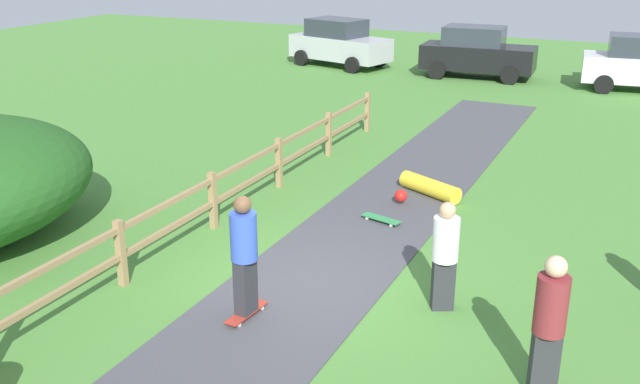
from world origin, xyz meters
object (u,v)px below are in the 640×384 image
at_px(skater_riding, 244,251).
at_px(bystander_white, 445,251).
at_px(skateboard_loose, 381,219).
at_px(parked_car_black, 477,52).
at_px(bystander_maroon, 549,320).
at_px(skater_fallen, 427,188).
at_px(parked_car_silver, 339,43).

bearing_deg(skater_riding, bystander_white, 31.23).
distance_m(skater_riding, skateboard_loose, 4.34).
xyz_separation_m(skateboard_loose, parked_car_black, (-1.95, 15.29, 0.87)).
xyz_separation_m(skateboard_loose, bystander_maroon, (3.66, -4.25, 0.93)).
relative_size(skater_fallen, bystander_maroon, 0.80).
relative_size(skater_riding, parked_car_black, 0.43).
height_order(skater_fallen, bystander_maroon, bystander_maroon).
bearing_deg(skateboard_loose, skater_fallen, 78.59).
distance_m(bystander_maroon, parked_car_black, 20.33).
bearing_deg(skateboard_loose, parked_car_black, 97.29).
height_order(skateboard_loose, parked_car_black, parked_car_black).
xyz_separation_m(skater_riding, skater_fallen, (0.83, 5.97, -0.86)).
relative_size(bystander_maroon, parked_car_black, 0.43).
xyz_separation_m(skateboard_loose, parked_car_silver, (-7.68, 15.30, 0.87)).
distance_m(skater_riding, parked_car_silver, 20.80).
height_order(skateboard_loose, bystander_white, bystander_white).
height_order(skater_riding, skateboard_loose, skater_riding).
bearing_deg(skater_fallen, skater_riding, -97.91).
distance_m(skater_riding, skater_fallen, 6.09).
bearing_deg(parked_car_silver, skater_fallen, -59.29).
bearing_deg(skater_riding, parked_car_silver, 110.28).
bearing_deg(skater_riding, skater_fallen, 82.09).
bearing_deg(parked_car_silver, parked_car_black, -0.16).
distance_m(skateboard_loose, parked_car_black, 15.44).
relative_size(skater_fallen, parked_car_black, 0.34).
height_order(skater_riding, parked_car_silver, parked_car_silver).
relative_size(skater_riding, bystander_maroon, 1.01).
bearing_deg(skateboard_loose, bystander_white, -53.83).
height_order(skateboard_loose, parked_car_silver, parked_car_silver).
height_order(bystander_white, parked_car_silver, parked_car_silver).
bearing_deg(bystander_maroon, skater_fallen, 118.74).
bearing_deg(parked_car_silver, bystander_maroon, -59.88).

